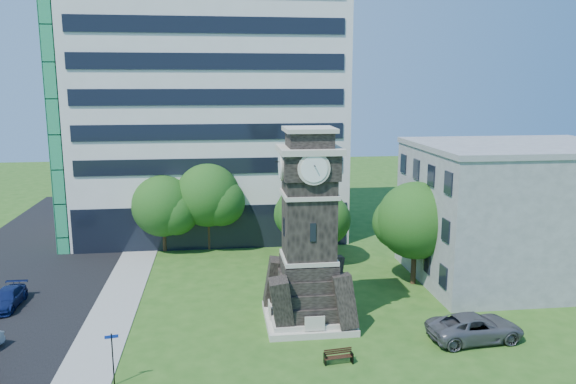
{
  "coord_description": "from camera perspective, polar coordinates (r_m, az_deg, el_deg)",
  "views": [
    {
      "loc": [
        -2.42,
        -30.88,
        14.83
      ],
      "look_at": [
        2.24,
        6.17,
        7.53
      ],
      "focal_mm": 35.0,
      "sensor_mm": 36.0,
      "label": 1
    }
  ],
  "objects": [
    {
      "name": "park_bench",
      "position": [
        31.45,
        5.13,
        -16.24
      ],
      "size": [
        1.57,
        0.42,
        0.81
      ],
      "rotation": [
        0.0,
        0.0,
        0.12
      ],
      "color": "black",
      "rests_on": "ground"
    },
    {
      "name": "car_street_north",
      "position": [
        42.64,
        -26.66,
        -9.65
      ],
      "size": [
        1.77,
        4.23,
        1.22
      ],
      "primitive_type": "imported",
      "rotation": [
        0.0,
        0.0,
        -0.01
      ],
      "color": "#111D4E",
      "rests_on": "ground"
    },
    {
      "name": "tree_ne",
      "position": [
        46.49,
        2.37,
        -2.32
      ],
      "size": [
        6.21,
        5.64,
        7.08
      ],
      "rotation": [
        0.0,
        0.0,
        0.34
      ],
      "color": "#332114",
      "rests_on": "ground"
    },
    {
      "name": "tree_nw",
      "position": [
        50.74,
        -12.48,
        -1.55
      ],
      "size": [
        6.03,
        5.48,
        6.89
      ],
      "rotation": [
        0.0,
        0.0,
        -0.0
      ],
      "color": "#332114",
      "rests_on": "ground"
    },
    {
      "name": "office_low",
      "position": [
        45.89,
        22.24,
        -1.89
      ],
      "size": [
        15.2,
        12.2,
        10.4
      ],
      "color": "#A1A4A7",
      "rests_on": "ground"
    },
    {
      "name": "tree_nc",
      "position": [
        50.47,
        -8.04,
        -0.51
      ],
      "size": [
        6.28,
        5.71,
        7.86
      ],
      "rotation": [
        0.0,
        0.0,
        -0.27
      ],
      "color": "#332114",
      "rests_on": "ground"
    },
    {
      "name": "car_east_lot",
      "position": [
        35.43,
        18.49,
        -12.91
      ],
      "size": [
        5.8,
        3.05,
        1.56
      ],
      "primitive_type": "imported",
      "rotation": [
        0.0,
        0.0,
        1.66
      ],
      "color": "#54555A",
      "rests_on": "ground"
    },
    {
      "name": "office_tall",
      "position": [
        56.73,
        -8.09,
        10.34
      ],
      "size": [
        26.2,
        15.11,
        28.6
      ],
      "color": "silver",
      "rests_on": "ground"
    },
    {
      "name": "ground",
      "position": [
        34.34,
        -2.51,
        -14.54
      ],
      "size": [
        160.0,
        160.0,
        0.0
      ],
      "primitive_type": "plane",
      "color": "#255017",
      "rests_on": "ground"
    },
    {
      "name": "street_sign",
      "position": [
        30.07,
        -17.4,
        -15.34
      ],
      "size": [
        0.66,
        0.07,
        2.74
      ],
      "rotation": [
        0.0,
        0.0,
        0.18
      ],
      "color": "black",
      "rests_on": "ground"
    },
    {
      "name": "tree_east",
      "position": [
        42.39,
        12.92,
        -3.08
      ],
      "size": [
        6.29,
        5.72,
        7.74
      ],
      "rotation": [
        0.0,
        0.0,
        -0.02
      ],
      "color": "#332114",
      "rests_on": "ground"
    },
    {
      "name": "sidewalk",
      "position": [
        39.45,
        -17.31,
        -11.5
      ],
      "size": [
        3.0,
        70.0,
        0.06
      ],
      "primitive_type": "cube",
      "color": "gray",
      "rests_on": "ground"
    },
    {
      "name": "clock_tower",
      "position": [
        34.66,
        2.11,
        -4.94
      ],
      "size": [
        5.4,
        5.4,
        12.22
      ],
      "color": "beige",
      "rests_on": "ground"
    }
  ]
}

